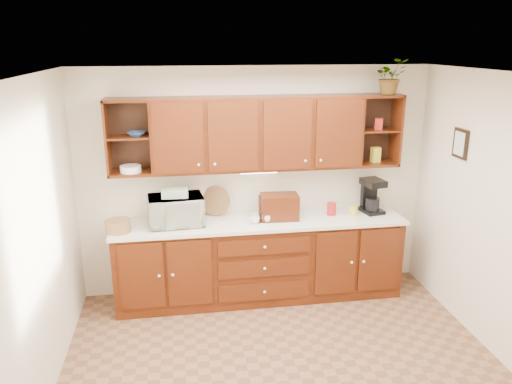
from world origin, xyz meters
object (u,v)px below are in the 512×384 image
object	(u,v)px
microwave	(176,210)
coffee_maker	(371,196)
bread_box	(280,207)
potted_plant	(390,76)

from	to	relation	value
microwave	coffee_maker	bearing A→B (deg)	-3.54
bread_box	potted_plant	xyz separation A→B (m)	(1.23, 0.09, 1.40)
microwave	bread_box	size ratio (longest dim) A/B	1.42
microwave	bread_box	distance (m)	1.14
bread_box	coffee_maker	size ratio (longest dim) A/B	1.03
coffee_maker	bread_box	bearing A→B (deg)	173.22
bread_box	coffee_maker	distance (m)	1.11
bread_box	coffee_maker	bearing A→B (deg)	6.24
microwave	coffee_maker	xyz separation A→B (m)	(2.24, 0.08, 0.03)
coffee_maker	potted_plant	size ratio (longest dim) A/B	1.04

